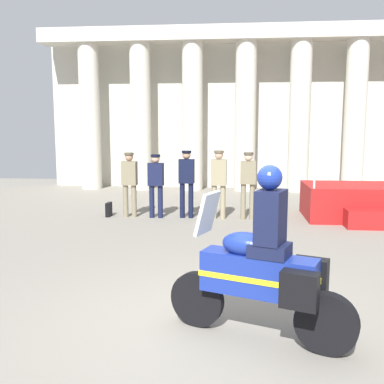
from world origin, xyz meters
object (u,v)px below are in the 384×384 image
(officer_in_row_2, at_px, (187,178))
(briefcase_on_ground, at_px, (109,209))
(reviewing_stand, at_px, (373,203))
(officer_in_row_3, at_px, (219,179))
(officer_in_row_1, at_px, (156,181))
(officer_in_row_4, at_px, (248,180))
(officer_in_row_0, at_px, (129,179))
(motorcycle_with_rider, at_px, (265,269))

(officer_in_row_2, bearing_deg, briefcase_on_ground, 3.08)
(reviewing_stand, relative_size, officer_in_row_3, 1.95)
(officer_in_row_1, height_order, officer_in_row_3, officer_in_row_3)
(officer_in_row_1, height_order, officer_in_row_2, officer_in_row_2)
(officer_in_row_4, bearing_deg, officer_in_row_0, 2.67)
(motorcycle_with_rider, bearing_deg, officer_in_row_2, -55.66)
(officer_in_row_2, height_order, motorcycle_with_rider, motorcycle_with_rider)
(officer_in_row_2, distance_m, officer_in_row_4, 1.54)
(officer_in_row_0, distance_m, officer_in_row_2, 1.47)
(officer_in_row_0, distance_m, motorcycle_with_rider, 7.18)
(officer_in_row_2, height_order, officer_in_row_3, officer_in_row_3)
(reviewing_stand, bearing_deg, officer_in_row_4, -174.19)
(briefcase_on_ground, bearing_deg, officer_in_row_4, -0.69)
(officer_in_row_4, bearing_deg, reviewing_stand, -171.25)
(briefcase_on_ground, bearing_deg, officer_in_row_0, -2.85)
(officer_in_row_1, xyz_separation_m, officer_in_row_4, (2.32, 0.02, 0.04))
(officer_in_row_4, bearing_deg, motorcycle_with_rider, 93.04)
(officer_in_row_3, bearing_deg, reviewing_stand, -172.13)
(officer_in_row_2, xyz_separation_m, briefcase_on_ground, (-2.04, -0.00, -0.83))
(motorcycle_with_rider, height_order, briefcase_on_ground, motorcycle_with_rider)
(officer_in_row_4, xyz_separation_m, motorcycle_with_rider, (0.01, -6.50, -0.20))
(officer_in_row_0, relative_size, officer_in_row_3, 0.96)
(reviewing_stand, bearing_deg, briefcase_on_ground, -177.65)
(officer_in_row_2, relative_size, officer_in_row_4, 1.02)
(reviewing_stand, height_order, officer_in_row_0, reviewing_stand)
(motorcycle_with_rider, distance_m, briefcase_on_ground, 7.49)
(officer_in_row_3, bearing_deg, officer_in_row_2, -1.41)
(officer_in_row_0, bearing_deg, officer_in_row_3, -177.78)
(officer_in_row_4, height_order, briefcase_on_ground, officer_in_row_4)
(officer_in_row_1, xyz_separation_m, briefcase_on_ground, (-1.26, 0.06, -0.77))
(motorcycle_with_rider, bearing_deg, officer_in_row_1, -49.24)
(motorcycle_with_rider, bearing_deg, briefcase_on_ground, -40.27)
(officer_in_row_3, relative_size, officer_in_row_4, 1.02)
(officer_in_row_1, bearing_deg, officer_in_row_0, 0.36)
(officer_in_row_1, bearing_deg, briefcase_on_ground, 0.24)
(officer_in_row_2, xyz_separation_m, motorcycle_with_rider, (1.55, -6.55, -0.22))
(reviewing_stand, bearing_deg, officer_in_row_1, -176.48)
(reviewing_stand, bearing_deg, officer_in_row_3, -175.07)
(reviewing_stand, distance_m, briefcase_on_ground, 6.73)
(officer_in_row_0, bearing_deg, briefcase_on_ground, 0.09)
(officer_in_row_0, distance_m, briefcase_on_ground, 0.98)
(officer_in_row_4, distance_m, motorcycle_with_rider, 6.51)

